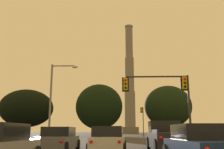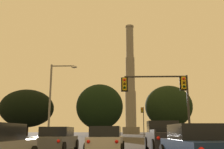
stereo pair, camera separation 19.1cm
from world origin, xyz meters
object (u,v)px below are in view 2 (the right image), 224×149
(traffic_light_overhead_right, at_px, (165,91))
(hatchback_center_lane_front, at_px, (106,141))
(smokestack, at_px, (130,89))
(pickup_truck_right_lane_front, at_px, (166,138))
(street_lamp, at_px, (54,94))
(sedan_left_lane_front, at_px, (56,140))
(sedan_right_lane_second, at_px, (198,146))
(traffic_light_far_right, at_px, (143,117))

(traffic_light_overhead_right, bearing_deg, hatchback_center_lane_front, -122.38)
(hatchback_center_lane_front, bearing_deg, smokestack, 89.22)
(pickup_truck_right_lane_front, xyz_separation_m, street_lamp, (-9.40, 10.24, 4.09))
(sedan_left_lane_front, relative_size, pickup_truck_right_lane_front, 0.85)
(hatchback_center_lane_front, bearing_deg, sedan_right_lane_second, -53.45)
(traffic_light_far_right, height_order, traffic_light_overhead_right, traffic_light_far_right)
(sedan_left_lane_front, bearing_deg, hatchback_center_lane_front, -19.37)
(street_lamp, bearing_deg, hatchback_center_lane_front, -62.45)
(hatchback_center_lane_front, distance_m, street_lamp, 13.52)
(pickup_truck_right_lane_front, relative_size, traffic_light_overhead_right, 0.95)
(sedan_left_lane_front, height_order, street_lamp, street_lamp)
(sedan_right_lane_second, xyz_separation_m, traffic_light_overhead_right, (0.99, 12.35, 3.81))
(sedan_left_lane_front, xyz_separation_m, sedan_right_lane_second, (6.60, -6.29, 0.00))
(smokestack, bearing_deg, traffic_light_overhead_right, -90.27)
(hatchback_center_lane_front, relative_size, street_lamp, 0.52)
(sedan_right_lane_second, distance_m, pickup_truck_right_lane_front, 6.33)
(pickup_truck_right_lane_front, xyz_separation_m, traffic_light_far_right, (2.36, 44.75, 3.52))
(traffic_light_far_right, xyz_separation_m, traffic_light_overhead_right, (-1.28, -38.72, 0.16))
(sedan_right_lane_second, relative_size, smokestack, 0.10)
(sedan_right_lane_second, relative_size, traffic_light_overhead_right, 0.82)
(sedan_left_lane_front, relative_size, traffic_light_far_right, 0.71)
(traffic_light_overhead_right, bearing_deg, pickup_truck_right_lane_front, -100.19)
(sedan_right_lane_second, relative_size, street_lamp, 0.60)
(street_lamp, bearing_deg, traffic_light_far_right, 71.18)
(traffic_light_far_right, distance_m, street_lamp, 36.46)
(hatchback_center_lane_front, bearing_deg, street_lamp, 119.66)
(pickup_truck_right_lane_front, relative_size, smokestack, 0.11)
(sedan_right_lane_second, bearing_deg, smokestack, 86.51)
(sedan_right_lane_second, xyz_separation_m, traffic_light_far_right, (2.27, 51.07, 3.65))
(sedan_left_lane_front, bearing_deg, pickup_truck_right_lane_front, 0.97)
(traffic_light_overhead_right, bearing_deg, sedan_left_lane_front, -141.39)
(sedan_left_lane_front, height_order, smokestack, smokestack)
(sedan_left_lane_front, distance_m, traffic_light_overhead_right, 10.44)
(traffic_light_far_right, xyz_separation_m, street_lamp, (-11.76, -34.51, 0.58))
(hatchback_center_lane_front, xyz_separation_m, traffic_light_overhead_right, (4.55, 7.17, 3.82))
(street_lamp, bearing_deg, pickup_truck_right_lane_front, -47.44)
(sedan_left_lane_front, distance_m, sedan_right_lane_second, 9.11)
(street_lamp, bearing_deg, sedan_right_lane_second, -60.19)
(sedan_right_lane_second, relative_size, traffic_light_far_right, 0.72)
(traffic_light_far_right, bearing_deg, sedan_right_lane_second, -92.54)
(smokestack, bearing_deg, sedan_left_lane_front, -94.72)
(street_lamp, bearing_deg, traffic_light_overhead_right, -21.92)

